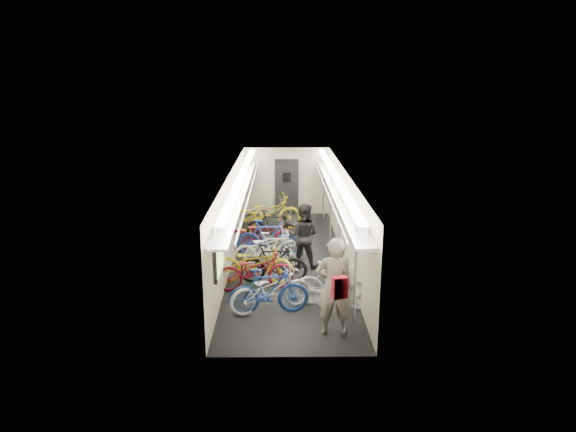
{
  "coord_description": "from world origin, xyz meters",
  "views": [
    {
      "loc": [
        -0.15,
        -13.06,
        4.7
      ],
      "look_at": [
        -0.0,
        0.31,
        1.15
      ],
      "focal_mm": 32.0,
      "sensor_mm": 36.0,
      "label": 1
    }
  ],
  "objects_px": {
    "bicycle_1": "(269,291)",
    "backpack": "(340,288)",
    "passenger_mid": "(303,236)",
    "bicycle_0": "(271,290)",
    "passenger_near": "(334,287)"
  },
  "relations": [
    {
      "from": "passenger_near",
      "to": "passenger_mid",
      "type": "distance_m",
      "value": 3.66
    },
    {
      "from": "passenger_near",
      "to": "backpack",
      "type": "relative_size",
      "value": 5.06
    },
    {
      "from": "bicycle_1",
      "to": "backpack",
      "type": "height_order",
      "value": "backpack"
    },
    {
      "from": "bicycle_0",
      "to": "passenger_mid",
      "type": "distance_m",
      "value": 2.74
    },
    {
      "from": "bicycle_1",
      "to": "backpack",
      "type": "relative_size",
      "value": 4.41
    },
    {
      "from": "bicycle_0",
      "to": "passenger_mid",
      "type": "height_order",
      "value": "passenger_mid"
    },
    {
      "from": "bicycle_1",
      "to": "backpack",
      "type": "bearing_deg",
      "value": -150.75
    },
    {
      "from": "bicycle_0",
      "to": "backpack",
      "type": "distance_m",
      "value": 2.34
    },
    {
      "from": "bicycle_1",
      "to": "passenger_near",
      "type": "bearing_deg",
      "value": -132.9
    },
    {
      "from": "passenger_mid",
      "to": "backpack",
      "type": "height_order",
      "value": "passenger_mid"
    },
    {
      "from": "bicycle_0",
      "to": "passenger_mid",
      "type": "relative_size",
      "value": 1.06
    },
    {
      "from": "passenger_mid",
      "to": "bicycle_0",
      "type": "bearing_deg",
      "value": 88.44
    },
    {
      "from": "passenger_mid",
      "to": "bicycle_1",
      "type": "bearing_deg",
      "value": 88.47
    },
    {
      "from": "bicycle_0",
      "to": "backpack",
      "type": "relative_size",
      "value": 4.74
    },
    {
      "from": "bicycle_0",
      "to": "bicycle_1",
      "type": "distance_m",
      "value": 0.16
    }
  ]
}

